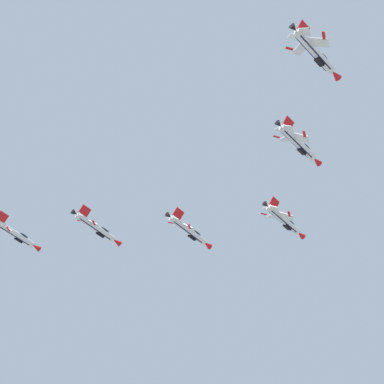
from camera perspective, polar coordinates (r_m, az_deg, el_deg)
The scene contains 6 objects.
fighter_jet_lead at distance 141.74m, azimuth 9.59°, elevation -2.93°, with size 12.62×11.92×6.48m.
fighter_jet_left_wing at distance 140.33m, azimuth -0.36°, elevation -4.07°, with size 12.62×12.08×7.18m.
fighter_jet_right_wing at distance 128.37m, azimuth 11.06°, elevation 5.01°, with size 12.62×12.04×7.01m.
fighter_jet_left_outer at distance 143.61m, azimuth -9.97°, elevation -3.71°, with size 12.62×12.00×6.84m.
fighter_jet_right_outer at distance 117.13m, azimuth 12.77°, elevation 14.05°, with size 12.62×11.92×6.36m.
fighter_jet_trail_slot at distance 151.33m, azimuth -18.06°, elevation -4.15°, with size 12.62×12.06×7.09m.
Camera 1 is at (-3.04, -4.95, 1.73)m, focal length 51.04 mm.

